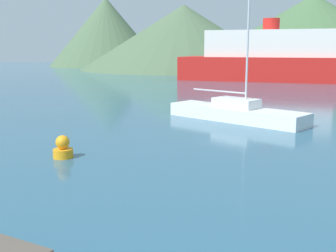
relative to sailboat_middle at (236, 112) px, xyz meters
The scene contains 6 objects.
sailboat_middle is the anchor object (origin of this frame).
ferry_distant 34.24m from the sailboat_middle, 83.47° to the left, with size 24.59×12.20×8.23m.
buoy_marker 12.05m from the sailboat_middle, 123.43° to the right, with size 0.79×0.79×0.91m.
hill_west 81.83m from the sailboat_middle, 113.54° to the left, with size 27.53×27.53×16.28m.
hill_central 63.58m from the sailboat_middle, 100.81° to the left, with size 42.44×42.44×13.03m.
hill_east 72.25m from the sailboat_middle, 78.31° to the left, with size 53.04×53.04×15.47m.
Camera 1 is at (2.50, -2.51, 4.31)m, focal length 45.00 mm.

